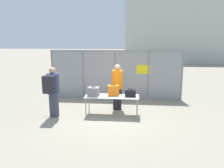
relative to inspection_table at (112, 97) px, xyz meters
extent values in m
plane|color=gray|center=(-0.09, -0.10, -0.67)|extent=(120.00, 120.00, 0.00)
cylinder|color=gray|center=(-3.12, 2.36, 0.46)|extent=(0.07, 0.07, 2.27)
cylinder|color=gray|center=(-1.60, 2.36, 0.46)|extent=(0.07, 0.07, 2.27)
cylinder|color=gray|center=(-0.09, 2.36, 0.46)|extent=(0.07, 0.07, 2.27)
cylinder|color=gray|center=(1.43, 2.36, 0.46)|extent=(0.07, 0.07, 2.27)
cylinder|color=gray|center=(2.95, 2.36, 0.46)|extent=(0.07, 0.07, 2.27)
cube|color=gray|center=(-0.09, 2.36, 0.46)|extent=(6.07, 0.01, 2.27)
cube|color=gray|center=(-0.09, 2.36, 1.57)|extent=(6.07, 0.04, 0.04)
cube|color=yellow|center=(1.20, 2.35, 0.74)|extent=(0.60, 0.01, 0.40)
cube|color=silver|center=(0.00, 0.00, 0.04)|extent=(1.95, 0.69, 0.02)
cylinder|color=#99999E|center=(-0.92, -0.29, -0.32)|extent=(0.04, 0.04, 0.70)
cylinder|color=#99999E|center=(0.92, -0.29, -0.32)|extent=(0.04, 0.04, 0.70)
cylinder|color=#99999E|center=(-0.92, 0.29, -0.32)|extent=(0.04, 0.04, 0.70)
cylinder|color=#99999E|center=(0.92, 0.29, -0.32)|extent=(0.04, 0.04, 0.70)
cube|color=slate|center=(-0.67, -0.05, 0.22)|extent=(0.42, 0.39, 0.32)
cube|color=black|center=(-0.67, -0.05, 0.39)|extent=(0.16, 0.04, 0.02)
cube|color=orange|center=(0.04, 0.06, 0.25)|extent=(0.44, 0.32, 0.38)
cube|color=black|center=(0.04, 0.06, 0.45)|extent=(0.16, 0.05, 0.02)
cube|color=black|center=(0.66, 0.01, 0.18)|extent=(0.40, 0.31, 0.26)
cube|color=black|center=(0.66, 0.01, 0.32)|extent=(0.16, 0.03, 0.02)
cylinder|color=#383D4C|center=(-2.08, -0.32, -0.25)|extent=(0.34, 0.34, 0.85)
cylinder|color=navy|center=(-2.08, -0.32, 0.54)|extent=(0.44, 0.44, 0.71)
sphere|color=tan|center=(-2.08, -0.32, 1.01)|extent=(0.23, 0.23, 0.23)
cube|color=#232328|center=(-2.08, -0.67, 0.57)|extent=(0.40, 0.24, 0.60)
cylinder|color=black|center=(0.14, 0.72, -0.24)|extent=(0.34, 0.34, 0.86)
cylinder|color=orange|center=(0.14, 0.72, 0.54)|extent=(0.45, 0.45, 0.71)
sphere|color=tan|center=(0.14, 0.72, 1.02)|extent=(0.23, 0.23, 0.23)
cube|color=#B2B2B7|center=(1.60, 4.70, -0.25)|extent=(2.44, 1.56, 0.53)
sphere|color=black|center=(1.17, 3.87, -0.39)|extent=(0.56, 0.56, 0.56)
sphere|color=black|center=(1.17, 5.54, -0.39)|extent=(0.56, 0.56, 0.56)
cylinder|color=#59595B|center=(-0.04, 4.70, -0.47)|extent=(0.85, 0.06, 0.06)
cube|color=#B2B7B2|center=(5.93, 24.20, 2.91)|extent=(12.56, 11.52, 7.17)
camera|label=1|loc=(0.78, -7.65, 2.05)|focal=35.00mm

